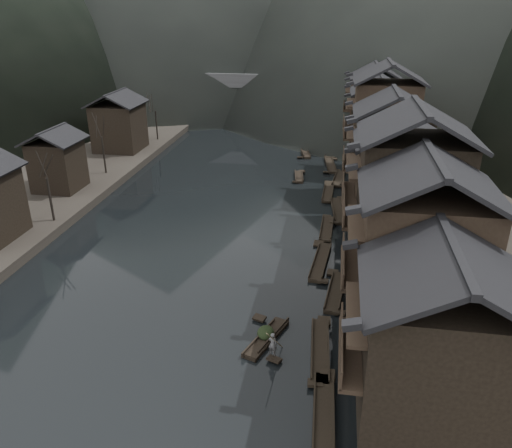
# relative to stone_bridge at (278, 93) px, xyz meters

# --- Properties ---
(water) EXTENTS (300.00, 300.00, 0.00)m
(water) POSITION_rel_stone_bridge_xyz_m (0.00, -72.00, -5.11)
(water) COLOR black
(water) RESTS_ON ground
(right_bank) EXTENTS (40.00, 200.00, 1.80)m
(right_bank) POSITION_rel_stone_bridge_xyz_m (35.00, -32.00, -4.21)
(right_bank) COLOR #2D2823
(right_bank) RESTS_ON ground
(left_bank) EXTENTS (40.00, 200.00, 1.20)m
(left_bank) POSITION_rel_stone_bridge_xyz_m (-35.00, -32.00, -4.51)
(left_bank) COLOR #2D2823
(left_bank) RESTS_ON ground
(stilt_houses) EXTENTS (9.00, 67.60, 15.92)m
(stilt_houses) POSITION_rel_stone_bridge_xyz_m (17.28, -52.71, 3.69)
(stilt_houses) COLOR black
(stilt_houses) RESTS_ON ground
(left_houses) EXTENTS (8.10, 53.20, 8.73)m
(left_houses) POSITION_rel_stone_bridge_xyz_m (-20.50, -51.88, 0.55)
(left_houses) COLOR black
(left_houses) RESTS_ON left_bank
(bare_trees) EXTENTS (3.45, 62.20, 6.91)m
(bare_trees) POSITION_rel_stone_bridge_xyz_m (-17.00, -55.01, 1.07)
(bare_trees) COLOR black
(bare_trees) RESTS_ON left_bank
(moored_sampans) EXTENTS (3.23, 62.45, 0.47)m
(moored_sampans) POSITION_rel_stone_bridge_xyz_m (11.88, -51.56, -4.91)
(moored_sampans) COLOR black
(moored_sampans) RESTS_ON water
(midriver_boats) EXTENTS (13.36, 36.16, 0.45)m
(midriver_boats) POSITION_rel_stone_bridge_xyz_m (2.85, -18.75, -4.91)
(midriver_boats) COLOR black
(midriver_boats) RESTS_ON water
(stone_bridge) EXTENTS (40.00, 6.00, 9.00)m
(stone_bridge) POSITION_rel_stone_bridge_xyz_m (0.00, 0.00, 0.00)
(stone_bridge) COLOR #4C4C4F
(stone_bridge) RESTS_ON ground
(hero_sampan) EXTENTS (2.77, 5.35, 0.44)m
(hero_sampan) POSITION_rel_stone_bridge_xyz_m (8.01, -72.12, -4.91)
(hero_sampan) COLOR black
(hero_sampan) RESTS_ON water
(cargo_heap) EXTENTS (1.18, 1.55, 0.71)m
(cargo_heap) POSITION_rel_stone_bridge_xyz_m (7.93, -71.89, -4.31)
(cargo_heap) COLOR black
(cargo_heap) RESTS_ON hero_sampan
(boatman) EXTENTS (0.73, 0.60, 1.72)m
(boatman) POSITION_rel_stone_bridge_xyz_m (8.68, -73.88, -3.81)
(boatman) COLOR slate
(boatman) RESTS_ON hero_sampan
(bamboo_pole) EXTENTS (0.89, 3.07, 3.39)m
(bamboo_pole) POSITION_rel_stone_bridge_xyz_m (8.88, -73.88, -1.26)
(bamboo_pole) COLOR #8C7A51
(bamboo_pole) RESTS_ON boatman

